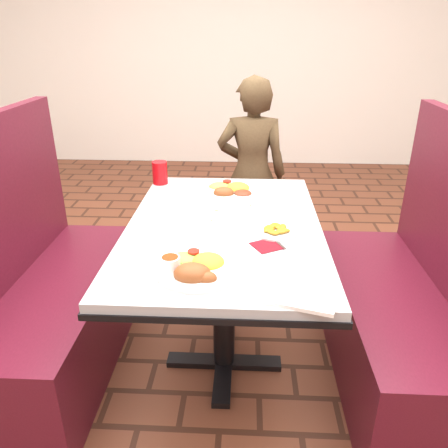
{
  "coord_description": "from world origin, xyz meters",
  "views": [
    {
      "loc": [
        0.09,
        -1.65,
        1.5
      ],
      "look_at": [
        0.0,
        0.0,
        0.75
      ],
      "focal_mm": 35.0,
      "sensor_mm": 36.0,
      "label": 1
    }
  ],
  "objects_px": {
    "diner_person": "(252,174)",
    "far_dinner_plate": "(231,188)",
    "dining_table": "(224,245)",
    "red_tumbler": "(160,173)",
    "near_dinner_plate": "(195,264)",
    "booth_bench_right": "(402,313)",
    "plantain_plate": "(276,231)",
    "booth_bench_left": "(53,303)"
  },
  "relations": [
    {
      "from": "dining_table",
      "to": "far_dinner_plate",
      "type": "distance_m",
      "value": 0.39
    },
    {
      "from": "booth_bench_left",
      "to": "near_dinner_plate",
      "type": "bearing_deg",
      "value": -28.67
    },
    {
      "from": "dining_table",
      "to": "plantain_plate",
      "type": "bearing_deg",
      "value": -20.44
    },
    {
      "from": "far_dinner_plate",
      "to": "red_tumbler",
      "type": "height_order",
      "value": "red_tumbler"
    },
    {
      "from": "far_dinner_plate",
      "to": "near_dinner_plate",
      "type": "bearing_deg",
      "value": -96.61
    },
    {
      "from": "dining_table",
      "to": "diner_person",
      "type": "relative_size",
      "value": 0.98
    },
    {
      "from": "booth_bench_right",
      "to": "far_dinner_plate",
      "type": "distance_m",
      "value": 0.98
    },
    {
      "from": "booth_bench_left",
      "to": "booth_bench_right",
      "type": "distance_m",
      "value": 1.6
    },
    {
      "from": "booth_bench_right",
      "to": "plantain_plate",
      "type": "height_order",
      "value": "booth_bench_right"
    },
    {
      "from": "dining_table",
      "to": "diner_person",
      "type": "distance_m",
      "value": 1.1
    },
    {
      "from": "near_dinner_plate",
      "to": "far_dinner_plate",
      "type": "distance_m",
      "value": 0.77
    },
    {
      "from": "diner_person",
      "to": "dining_table",
      "type": "bearing_deg",
      "value": 85.64
    },
    {
      "from": "booth_bench_right",
      "to": "red_tumbler",
      "type": "height_order",
      "value": "booth_bench_right"
    },
    {
      "from": "diner_person",
      "to": "near_dinner_plate",
      "type": "distance_m",
      "value": 1.51
    },
    {
      "from": "booth_bench_left",
      "to": "far_dinner_plate",
      "type": "bearing_deg",
      "value": 24.44
    },
    {
      "from": "diner_person",
      "to": "near_dinner_plate",
      "type": "height_order",
      "value": "diner_person"
    },
    {
      "from": "diner_person",
      "to": "far_dinner_plate",
      "type": "height_order",
      "value": "diner_person"
    },
    {
      "from": "booth_bench_right",
      "to": "near_dinner_plate",
      "type": "distance_m",
      "value": 1.06
    },
    {
      "from": "booth_bench_left",
      "to": "red_tumbler",
      "type": "distance_m",
      "value": 0.82
    },
    {
      "from": "diner_person",
      "to": "red_tumbler",
      "type": "height_order",
      "value": "diner_person"
    },
    {
      "from": "diner_person",
      "to": "near_dinner_plate",
      "type": "relative_size",
      "value": 4.41
    },
    {
      "from": "near_dinner_plate",
      "to": "red_tumbler",
      "type": "bearing_deg",
      "value": 107.69
    },
    {
      "from": "diner_person",
      "to": "far_dinner_plate",
      "type": "distance_m",
      "value": 0.75
    },
    {
      "from": "booth_bench_right",
      "to": "red_tumbler",
      "type": "bearing_deg",
      "value": 156.63
    },
    {
      "from": "dining_table",
      "to": "near_dinner_plate",
      "type": "bearing_deg",
      "value": -100.6
    },
    {
      "from": "far_dinner_plate",
      "to": "booth_bench_right",
      "type": "bearing_deg",
      "value": -25.24
    },
    {
      "from": "near_dinner_plate",
      "to": "red_tumbler",
      "type": "distance_m",
      "value": 0.94
    },
    {
      "from": "dining_table",
      "to": "red_tumbler",
      "type": "relative_size",
      "value": 10.35
    },
    {
      "from": "diner_person",
      "to": "booth_bench_right",
      "type": "bearing_deg",
      "value": 123.67
    },
    {
      "from": "booth_bench_right",
      "to": "far_dinner_plate",
      "type": "bearing_deg",
      "value": 154.76
    },
    {
      "from": "booth_bench_left",
      "to": "diner_person",
      "type": "height_order",
      "value": "diner_person"
    },
    {
      "from": "far_dinner_plate",
      "to": "dining_table",
      "type": "bearing_deg",
      "value": -92.27
    },
    {
      "from": "dining_table",
      "to": "far_dinner_plate",
      "type": "bearing_deg",
      "value": 87.73
    },
    {
      "from": "booth_bench_left",
      "to": "plantain_plate",
      "type": "height_order",
      "value": "booth_bench_left"
    },
    {
      "from": "dining_table",
      "to": "near_dinner_plate",
      "type": "relative_size",
      "value": 4.3
    },
    {
      "from": "far_dinner_plate",
      "to": "plantain_plate",
      "type": "bearing_deg",
      "value": -66.49
    },
    {
      "from": "plantain_plate",
      "to": "booth_bench_right",
      "type": "bearing_deg",
      "value": 7.54
    },
    {
      "from": "plantain_plate",
      "to": "red_tumbler",
      "type": "relative_size",
      "value": 1.45
    },
    {
      "from": "plantain_plate",
      "to": "booth_bench_left",
      "type": "bearing_deg",
      "value": 175.58
    },
    {
      "from": "plantain_plate",
      "to": "dining_table",
      "type": "bearing_deg",
      "value": 159.56
    },
    {
      "from": "near_dinner_plate",
      "to": "plantain_plate",
      "type": "relative_size",
      "value": 1.65
    },
    {
      "from": "red_tumbler",
      "to": "booth_bench_right",
      "type": "bearing_deg",
      "value": -23.37
    }
  ]
}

